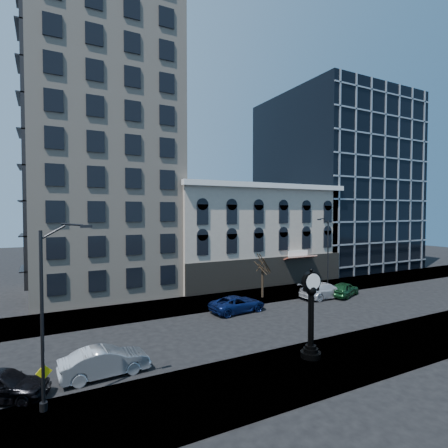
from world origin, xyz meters
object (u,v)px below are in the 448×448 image
street_lamp_near (57,266)px  car_near_b (105,362)px  street_clock (311,317)px  warning_sign (44,379)px  car_near_a (1,384)px

street_lamp_near → car_near_b: size_ratio=1.80×
street_clock → warning_sign: (-14.58, 1.11, -1.05)m
street_lamp_near → warning_sign: bearing=179.2°
car_near_b → car_near_a: bearing=89.8°
street_clock → car_near_a: size_ratio=1.25×
street_lamp_near → warning_sign: 5.10m
warning_sign → car_near_b: 3.98m
warning_sign → car_near_a: 3.00m
street_clock → car_near_a: (-16.45, 3.32, -1.86)m
street_clock → warning_sign: size_ratio=2.64×
street_lamp_near → warning_sign: (-0.59, -0.00, -5.06)m
street_lamp_near → car_near_b: (2.40, 2.49, -5.83)m
warning_sign → street_lamp_near: bearing=-8.9°
street_lamp_near → car_near_a: 6.73m
car_near_a → warning_sign: bearing=-114.9°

